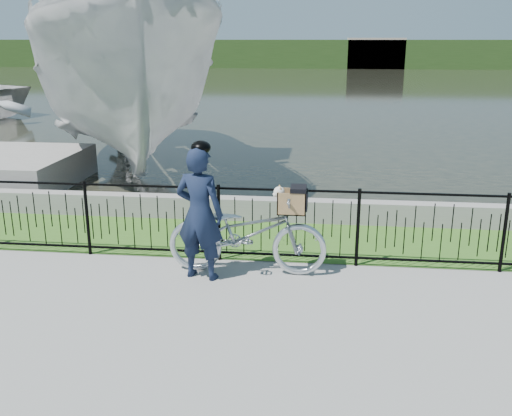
# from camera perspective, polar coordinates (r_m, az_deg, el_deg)

# --- Properties ---
(ground) EXTENTS (120.00, 120.00, 0.00)m
(ground) POSITION_cam_1_polar(r_m,az_deg,el_deg) (6.96, 2.27, -10.40)
(ground) COLOR gray
(ground) RESTS_ON ground
(grass_strip) EXTENTS (60.00, 2.00, 0.01)m
(grass_strip) POSITION_cam_1_polar(r_m,az_deg,el_deg) (9.34, 3.48, -3.14)
(grass_strip) COLOR #38641F
(grass_strip) RESTS_ON ground
(water) EXTENTS (120.00, 120.00, 0.00)m
(water) POSITION_cam_1_polar(r_m,az_deg,el_deg) (39.31, 6.00, 11.93)
(water) COLOR #27281D
(water) RESTS_ON ground
(quay_wall) EXTENTS (60.00, 0.30, 0.40)m
(quay_wall) POSITION_cam_1_polar(r_m,az_deg,el_deg) (10.23, 3.81, -0.23)
(quay_wall) COLOR gray
(quay_wall) RESTS_ON ground
(fence) EXTENTS (14.00, 0.06, 1.15)m
(fence) POSITION_cam_1_polar(r_m,az_deg,el_deg) (8.21, 3.17, -1.74)
(fence) COLOR black
(fence) RESTS_ON ground
(far_treeline) EXTENTS (120.00, 6.00, 3.00)m
(far_treeline) POSITION_cam_1_polar(r_m,az_deg,el_deg) (66.20, 6.37, 15.09)
(far_treeline) COLOR #28441A
(far_treeline) RESTS_ON ground
(far_building_left) EXTENTS (8.00, 4.00, 4.00)m
(far_building_left) POSITION_cam_1_polar(r_m,az_deg,el_deg) (66.79, -9.86, 15.39)
(far_building_left) COLOR #A99A87
(far_building_left) RESTS_ON ground
(far_building_right) EXTENTS (6.00, 3.00, 3.20)m
(far_building_right) POSITION_cam_1_polar(r_m,az_deg,el_deg) (64.94, 11.84, 14.91)
(far_building_right) COLOR #A99A87
(far_building_right) RESTS_ON ground
(bicycle_rig) EXTENTS (2.20, 0.77, 1.28)m
(bicycle_rig) POSITION_cam_1_polar(r_m,az_deg,el_deg) (7.87, -0.85, -2.46)
(bicycle_rig) COLOR silver
(bicycle_rig) RESTS_ON ground
(cyclist) EXTENTS (0.74, 0.57, 1.89)m
(cyclist) POSITION_cam_1_polar(r_m,az_deg,el_deg) (7.63, -5.66, -0.41)
(cyclist) COLOR #111A31
(cyclist) RESTS_ON ground
(boat_near) EXTENTS (8.01, 11.61, 6.00)m
(boat_near) POSITION_cam_1_polar(r_m,az_deg,el_deg) (14.66, -12.89, 12.44)
(boat_near) COLOR #B3B3B4
(boat_near) RESTS_ON water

